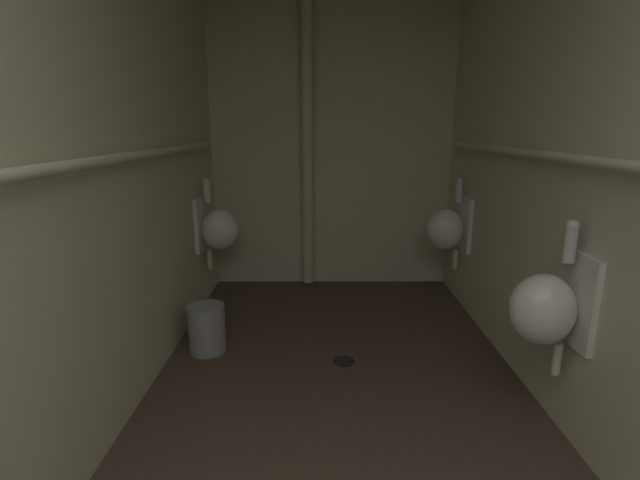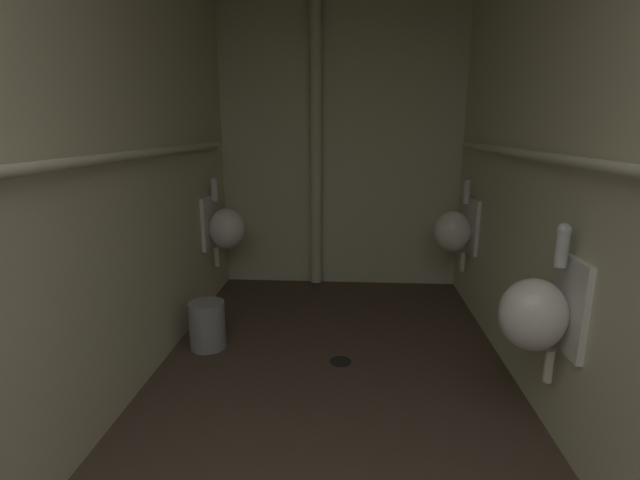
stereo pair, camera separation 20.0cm
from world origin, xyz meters
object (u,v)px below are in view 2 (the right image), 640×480
at_px(floor_drain, 341,361).
at_px(urinal_right_far, 455,230).
at_px(urinal_left_mid, 224,227).
at_px(standpipe_back_wall, 316,142).
at_px(waste_bin, 207,325).
at_px(urinal_right_mid, 538,313).

bearing_deg(floor_drain, urinal_right_far, 48.03).
relative_size(urinal_left_mid, floor_drain, 5.39).
xyz_separation_m(urinal_left_mid, standpipe_back_wall, (0.73, 0.51, 0.68)).
height_order(urinal_right_far, waste_bin, urinal_right_far).
distance_m(urinal_right_mid, standpipe_back_wall, 2.57).
bearing_deg(standpipe_back_wall, urinal_right_mid, -61.91).
relative_size(urinal_right_mid, standpipe_back_wall, 0.29).
xyz_separation_m(urinal_right_far, standpipe_back_wall, (-1.17, 0.49, 0.68)).
bearing_deg(urinal_right_far, urinal_left_mid, -179.61).
bearing_deg(standpipe_back_wall, floor_drain, -79.81).
bearing_deg(urinal_left_mid, waste_bin, -84.12).
distance_m(urinal_right_far, standpipe_back_wall, 1.44).
xyz_separation_m(urinal_left_mid, urinal_right_mid, (1.89, -1.68, 0.00)).
relative_size(standpipe_back_wall, waste_bin, 8.08).
xyz_separation_m(standpipe_back_wall, floor_drain, (0.27, -1.49, -1.33)).
bearing_deg(floor_drain, waste_bin, 170.75).
bearing_deg(urinal_right_far, floor_drain, -131.97).
bearing_deg(urinal_right_mid, waste_bin, 155.05).
bearing_deg(floor_drain, urinal_right_mid, -37.66).
bearing_deg(standpipe_back_wall, urinal_right_far, -22.93).
distance_m(standpipe_back_wall, floor_drain, 2.02).
distance_m(floor_drain, waste_bin, 0.94).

